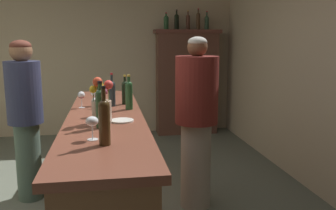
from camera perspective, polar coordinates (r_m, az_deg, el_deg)
name	(u,v)px	position (r m, az deg, el deg)	size (l,w,h in m)	color
wall_back	(82,51)	(6.19, -13.47, 8.39)	(5.13, 0.12, 2.81)	#C4B191
bar_counter	(107,172)	(3.09, -9.63, -10.39)	(0.60, 2.77, 0.98)	brown
display_cabinet	(187,80)	(6.08, 2.99, 3.94)	(1.09, 0.37, 1.74)	brown
wine_bottle_chardonnay	(129,94)	(3.14, -6.22, 1.80)	(0.06, 0.06, 0.30)	#234C28
wine_bottle_syrah	(112,92)	(3.31, -8.86, 2.02)	(0.06, 0.06, 0.30)	#242F32
wine_bottle_malbec	(125,91)	(3.41, -6.83, 2.18)	(0.06, 0.06, 0.28)	black
wine_bottle_merlot	(104,120)	(2.09, -10.07, -2.32)	(0.07, 0.07, 0.34)	#412D15
wine_bottle_rose	(101,106)	(2.50, -10.62, -0.22)	(0.07, 0.07, 0.32)	#294826
wine_glass_front	(81,96)	(3.28, -13.56, 1.40)	(0.06, 0.06, 0.15)	white
wine_glass_mid	(95,94)	(3.36, -11.49, 1.73)	(0.08, 0.08, 0.14)	white
wine_glass_rear	(92,122)	(2.21, -11.94, -2.68)	(0.08, 0.08, 0.15)	white
wine_glass_spare	(96,103)	(2.88, -11.31, 0.30)	(0.08, 0.08, 0.15)	white
flower_arrangement	(102,104)	(2.64, -10.46, 0.23)	(0.17, 0.15, 0.34)	tan
cheese_plate	(122,121)	(2.70, -7.32, -2.47)	(0.18, 0.18, 0.01)	white
display_bottle_left	(166,22)	(5.98, -0.29, 13.04)	(0.08, 0.08, 0.27)	#26512D
display_bottle_midleft	(177,21)	(6.01, 1.37, 13.18)	(0.07, 0.07, 0.32)	black
display_bottle_center	(188,21)	(6.05, 3.17, 13.11)	(0.07, 0.07, 0.31)	#4C2A1E
display_bottle_midright	(198,20)	(6.09, 4.81, 13.23)	(0.06, 0.06, 0.34)	#432B19
display_bottle_right	(207,22)	(6.13, 6.15, 12.94)	(0.07, 0.07, 0.30)	#2C4834
patron_in_grey	(25,113)	(3.75, -21.67, -1.21)	(0.33, 0.33, 1.58)	#485E52
bartender	(196,117)	(3.35, 4.52, -1.95)	(0.40, 0.40, 1.61)	#9D968D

